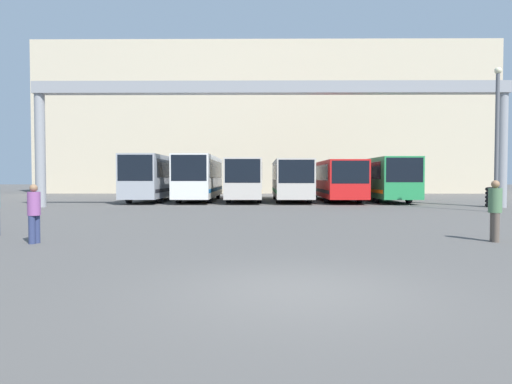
{
  "coord_description": "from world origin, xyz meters",
  "views": [
    {
      "loc": [
        -0.63,
        -7.24,
        1.84
      ],
      "look_at": [
        -0.86,
        21.8,
        0.86
      ],
      "focal_mm": 32.0,
      "sensor_mm": 36.0,
      "label": 1
    }
  ],
  "objects": [
    {
      "name": "building_backdrop",
      "position": [
        0.0,
        48.1,
        8.31
      ],
      "size": [
        50.85,
        12.0,
        16.61
      ],
      "color": "beige",
      "rests_on": "ground"
    },
    {
      "name": "pedestrian_far_center",
      "position": [
        -6.82,
        5.18,
        0.87
      ],
      "size": [
        0.34,
        0.34,
        1.63
      ],
      "rotation": [
        0.0,
        0.0,
        1.14
      ],
      "color": "navy",
      "rests_on": "ground"
    },
    {
      "name": "bus_slot_4",
      "position": [
        5.15,
        27.64,
        1.71
      ],
      "size": [
        2.63,
        11.69,
        2.96
      ],
      "color": "red",
      "rests_on": "ground"
    },
    {
      "name": "tire_stack",
      "position": [
        13.53,
        20.28,
        0.6
      ],
      "size": [
        1.04,
        1.04,
        1.2
      ],
      "color": "black",
      "rests_on": "ground"
    },
    {
      "name": "bus_slot_2",
      "position": [
        -1.72,
        27.49,
        1.77
      ],
      "size": [
        2.5,
        11.41,
        3.07
      ],
      "color": "beige",
      "rests_on": "ground"
    },
    {
      "name": "bus_slot_5",
      "position": [
        8.59,
        27.61,
        1.82
      ],
      "size": [
        2.59,
        11.64,
        3.15
      ],
      "color": "#268C4C",
      "rests_on": "ground"
    },
    {
      "name": "pedestrian_near_center",
      "position": [
        6.01,
        5.62,
        0.92
      ],
      "size": [
        0.36,
        0.36,
        1.74
      ],
      "rotation": [
        0.0,
        0.0,
        4.6
      ],
      "color": "brown",
      "rests_on": "ground"
    },
    {
      "name": "bus_slot_1",
      "position": [
        -5.15,
        27.24,
        1.92
      ],
      "size": [
        2.51,
        10.9,
        3.33
      ],
      "color": "silver",
      "rests_on": "ground"
    },
    {
      "name": "lamp_post",
      "position": [
        11.67,
        16.54,
        4.1
      ],
      "size": [
        0.36,
        0.36,
        7.48
      ],
      "color": "#595B60",
      "rests_on": "ground"
    },
    {
      "name": "ground_plane",
      "position": [
        0.0,
        0.0,
        0.0
      ],
      "size": [
        200.0,
        200.0,
        0.0
      ],
      "primitive_type": "plane",
      "color": "#514F4C"
    },
    {
      "name": "bus_slot_3",
      "position": [
        1.72,
        27.0,
        1.74
      ],
      "size": [
        2.52,
        10.41,
        3.02
      ],
      "color": "beige",
      "rests_on": "ground"
    },
    {
      "name": "bus_slot_0",
      "position": [
        -8.59,
        27.04,
        1.92
      ],
      "size": [
        2.48,
        10.51,
        3.34
      ],
      "color": "#999EA5",
      "rests_on": "ground"
    },
    {
      "name": "overhead_gantry",
      "position": [
        0.0,
        20.02,
        6.23
      ],
      "size": [
        28.18,
        0.8,
        7.47
      ],
      "color": "gray",
      "rests_on": "ground"
    }
  ]
}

